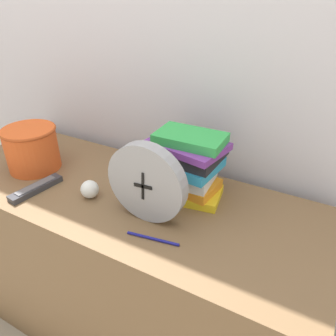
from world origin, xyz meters
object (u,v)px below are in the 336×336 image
(tv_remote, at_px, (36,188))
(crumpled_paper_ball, at_px, (90,189))
(book_stack, at_px, (186,163))
(pen, at_px, (153,239))
(basket, at_px, (32,147))
(desk_clock, at_px, (146,183))

(tv_remote, height_order, crumpled_paper_ball, crumpled_paper_ball)
(book_stack, relative_size, pen, 1.74)
(basket, bearing_deg, desk_clock, -5.60)
(book_stack, distance_m, crumpled_paper_ball, 0.33)
(tv_remote, distance_m, pen, 0.47)
(book_stack, bearing_deg, tv_remote, -152.60)
(tv_remote, distance_m, crumpled_paper_ball, 0.20)
(book_stack, xyz_separation_m, tv_remote, (-0.45, -0.23, -0.10))
(basket, height_order, pen, basket)
(desk_clock, bearing_deg, tv_remote, -171.60)
(basket, height_order, crumpled_paper_ball, basket)
(crumpled_paper_ball, bearing_deg, book_stack, 33.00)
(tv_remote, bearing_deg, crumpled_paper_ball, 18.37)
(crumpled_paper_ball, height_order, pen, crumpled_paper_ball)
(book_stack, bearing_deg, pen, -84.33)
(tv_remote, bearing_deg, desk_clock, 8.40)
(book_stack, xyz_separation_m, crumpled_paper_ball, (-0.26, -0.17, -0.09))
(basket, bearing_deg, book_stack, 11.71)
(crumpled_paper_ball, xyz_separation_m, pen, (0.29, -0.08, -0.03))
(tv_remote, bearing_deg, pen, -2.04)
(desk_clock, height_order, pen, desk_clock)
(desk_clock, relative_size, crumpled_paper_ball, 4.13)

